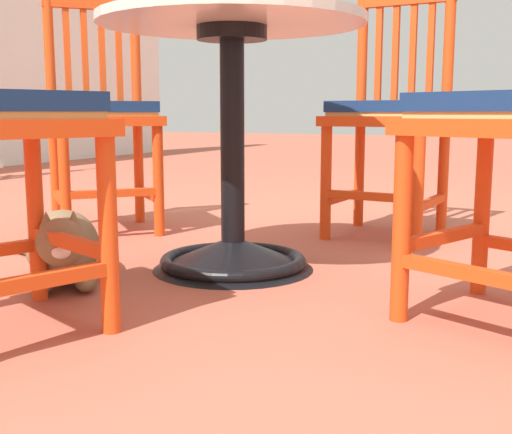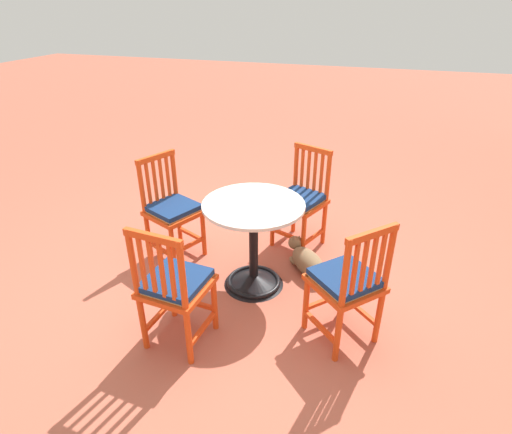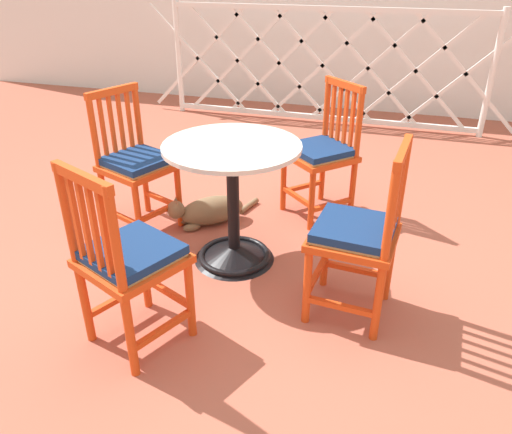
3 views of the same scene
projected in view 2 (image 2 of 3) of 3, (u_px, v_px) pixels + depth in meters
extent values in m
plane|color=#AD5642|center=(234.00, 285.00, 3.36)|extent=(24.00, 24.00, 0.00)
cone|color=black|center=(254.00, 279.00, 3.35)|extent=(0.48, 0.48, 0.10)
torus|color=black|center=(254.00, 281.00, 3.36)|extent=(0.44, 0.44, 0.04)
cylinder|color=black|center=(254.00, 245.00, 3.20)|extent=(0.07, 0.07, 0.66)
cylinder|color=black|center=(253.00, 209.00, 3.05)|extent=(0.20, 0.20, 0.04)
cylinder|color=silver|center=(253.00, 205.00, 3.04)|extent=(0.76, 0.76, 0.02)
cylinder|color=#D64214|center=(203.00, 233.00, 3.66)|extent=(0.04, 0.04, 0.45)
cylinder|color=#D64214|center=(173.00, 248.00, 3.43)|extent=(0.04, 0.04, 0.45)
cylinder|color=#D64214|center=(176.00, 198.00, 3.75)|extent=(0.04, 0.04, 0.91)
cylinder|color=#D64214|center=(145.00, 211.00, 3.52)|extent=(0.04, 0.04, 0.91)
cube|color=#D64214|center=(191.00, 234.00, 3.80)|extent=(0.16, 0.32, 0.03)
cube|color=#D64214|center=(161.00, 249.00, 3.57)|extent=(0.16, 0.32, 0.03)
cube|color=#D64214|center=(189.00, 246.00, 3.57)|extent=(0.32, 0.16, 0.03)
cube|color=#D64214|center=(174.00, 213.00, 3.55)|extent=(0.53, 0.53, 0.04)
cube|color=tan|center=(173.00, 210.00, 3.53)|extent=(0.46, 0.46, 0.02)
cube|color=#D64214|center=(168.00, 177.00, 3.59)|extent=(0.03, 0.03, 0.39)
cube|color=#D64214|center=(162.00, 179.00, 3.55)|extent=(0.03, 0.03, 0.39)
cube|color=#D64214|center=(155.00, 182.00, 3.51)|extent=(0.03, 0.03, 0.39)
cube|color=#D64214|center=(148.00, 184.00, 3.46)|extent=(0.03, 0.03, 0.39)
cube|color=#D64214|center=(156.00, 157.00, 3.43)|extent=(0.36, 0.18, 0.04)
cube|color=navy|center=(173.00, 207.00, 3.52)|extent=(0.47, 0.47, 0.04)
cylinder|color=#D64214|center=(172.00, 290.00, 2.94)|extent=(0.04, 0.04, 0.45)
cylinder|color=#D64214|center=(214.00, 302.00, 2.83)|extent=(0.04, 0.04, 0.45)
cylinder|color=#D64214|center=(138.00, 293.00, 2.56)|extent=(0.04, 0.04, 0.91)
cylinder|color=#D64214|center=(185.00, 307.00, 2.44)|extent=(0.04, 0.04, 0.91)
cube|color=#D64214|center=(159.00, 315.00, 2.84)|extent=(0.34, 0.06, 0.03)
cube|color=#D64214|center=(203.00, 328.00, 2.73)|extent=(0.34, 0.06, 0.03)
cube|color=#D64214|center=(193.00, 302.00, 2.91)|extent=(0.06, 0.34, 0.03)
cube|color=#D64214|center=(177.00, 286.00, 2.65)|extent=(0.43, 0.43, 0.04)
cube|color=tan|center=(176.00, 284.00, 2.64)|extent=(0.38, 0.38, 0.02)
cube|color=#D64214|center=(142.00, 265.00, 2.43)|extent=(0.02, 0.03, 0.39)
cube|color=#D64214|center=(152.00, 267.00, 2.40)|extent=(0.02, 0.03, 0.39)
cube|color=#D64214|center=(162.00, 270.00, 2.38)|extent=(0.02, 0.03, 0.39)
cube|color=#D64214|center=(172.00, 273.00, 2.36)|extent=(0.02, 0.03, 0.39)
cube|color=#D64214|center=(153.00, 238.00, 2.29)|extent=(0.07, 0.38, 0.04)
cube|color=navy|center=(176.00, 280.00, 2.62)|extent=(0.39, 0.39, 0.04)
cylinder|color=#D64214|center=(306.00, 302.00, 2.83)|extent=(0.04, 0.04, 0.45)
cylinder|color=#D64214|center=(345.00, 287.00, 2.98)|extent=(0.04, 0.04, 0.45)
cylinder|color=#D64214|center=(342.00, 304.00, 2.46)|extent=(0.04, 0.04, 0.91)
cylinder|color=#D64214|center=(384.00, 287.00, 2.61)|extent=(0.04, 0.04, 0.91)
cube|color=#D64214|center=(320.00, 327.00, 2.74)|extent=(0.25, 0.27, 0.03)
cube|color=#D64214|center=(360.00, 310.00, 2.89)|extent=(0.25, 0.27, 0.03)
cube|color=#D64214|center=(325.00, 300.00, 2.93)|extent=(0.27, 0.25, 0.03)
cube|color=#D64214|center=(345.00, 283.00, 2.67)|extent=(0.57, 0.57, 0.04)
cube|color=tan|center=(345.00, 281.00, 2.66)|extent=(0.49, 0.49, 0.02)
cube|color=#D64214|center=(355.00, 270.00, 2.38)|extent=(0.03, 0.03, 0.39)
cube|color=#D64214|center=(364.00, 266.00, 2.41)|extent=(0.03, 0.03, 0.39)
cube|color=#D64214|center=(372.00, 263.00, 2.44)|extent=(0.03, 0.03, 0.39)
cube|color=#D64214|center=(381.00, 260.00, 2.47)|extent=(0.03, 0.03, 0.39)
cube|color=#D64214|center=(373.00, 234.00, 2.33)|extent=(0.30, 0.28, 0.04)
cube|color=navy|center=(346.00, 277.00, 2.65)|extent=(0.51, 0.51, 0.04)
cylinder|color=#D64214|center=(303.00, 236.00, 3.60)|extent=(0.04, 0.04, 0.45)
cylinder|color=#D64214|center=(272.00, 224.00, 3.79)|extent=(0.04, 0.04, 0.45)
cylinder|color=#D64214|center=(326.00, 199.00, 3.72)|extent=(0.04, 0.04, 0.91)
cylinder|color=#D64214|center=(295.00, 189.00, 3.91)|extent=(0.04, 0.04, 0.91)
cube|color=#D64214|center=(313.00, 237.00, 3.76)|extent=(0.33, 0.15, 0.03)
cube|color=#D64214|center=(283.00, 225.00, 3.95)|extent=(0.33, 0.15, 0.03)
cube|color=#D64214|center=(287.00, 235.00, 3.72)|extent=(0.15, 0.33, 0.03)
cube|color=#D64214|center=(300.00, 203.00, 3.71)|extent=(0.52, 0.52, 0.04)
cube|color=tan|center=(300.00, 200.00, 3.70)|extent=(0.46, 0.46, 0.02)
cube|color=#D64214|center=(321.00, 174.00, 3.65)|extent=(0.03, 0.03, 0.39)
cube|color=#D64214|center=(315.00, 172.00, 3.69)|extent=(0.03, 0.03, 0.39)
cube|color=#D64214|center=(308.00, 170.00, 3.73)|extent=(0.03, 0.03, 0.39)
cube|color=#D64214|center=(302.00, 169.00, 3.77)|extent=(0.03, 0.03, 0.39)
cube|color=#D64214|center=(313.00, 149.00, 3.61)|extent=(0.17, 0.36, 0.04)
cube|color=navy|center=(300.00, 197.00, 3.69)|extent=(0.47, 0.47, 0.04)
ellipsoid|color=brown|center=(309.00, 263.00, 3.47)|extent=(0.46, 0.44, 0.19)
ellipsoid|color=silver|center=(303.00, 258.00, 3.56)|extent=(0.23, 0.23, 0.14)
sphere|color=brown|center=(295.00, 243.00, 3.65)|extent=(0.12, 0.12, 0.12)
ellipsoid|color=silver|center=(293.00, 242.00, 3.69)|extent=(0.07, 0.07, 0.04)
cone|color=brown|center=(293.00, 239.00, 3.60)|extent=(0.04, 0.04, 0.04)
cone|color=brown|center=(299.00, 237.00, 3.63)|extent=(0.04, 0.04, 0.04)
ellipsoid|color=brown|center=(293.00, 261.00, 3.62)|extent=(0.13, 0.12, 0.05)
ellipsoid|color=brown|center=(304.00, 258.00, 3.66)|extent=(0.13, 0.12, 0.05)
cylinder|color=brown|center=(338.00, 288.00, 3.29)|extent=(0.09, 0.22, 0.04)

